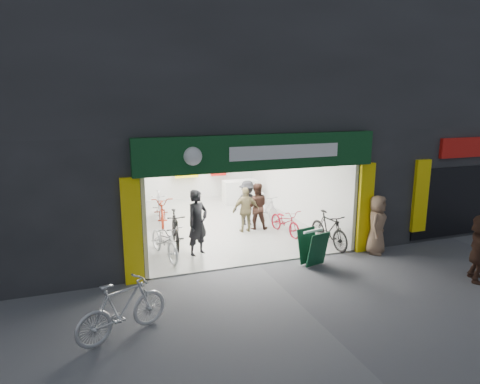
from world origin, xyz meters
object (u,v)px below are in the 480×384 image
bike_left_front (164,240)px  sandwich_board (313,247)px  bike_right_front (329,230)px  pedestrian_near (377,225)px  parked_bike (122,308)px

bike_left_front → sandwich_board: 4.07m
bike_right_front → pedestrian_near: (1.00, -0.90, 0.32)m
bike_right_front → pedestrian_near: size_ratio=1.05×
sandwich_board → bike_left_front: bearing=139.5°
bike_left_front → parked_bike: (-1.44, -3.75, 0.06)m
bike_right_front → parked_bike: size_ratio=0.96×
bike_left_front → pedestrian_near: pedestrian_near is taller
bike_right_front → bike_left_front: bearing=165.6°
bike_left_front → bike_right_front: 4.83m
parked_bike → pedestrian_near: 7.51m
sandwich_board → parked_bike: bearing=-172.6°
bike_left_front → parked_bike: 4.02m
bike_right_front → sandwich_board: 1.60m
parked_bike → sandwich_board: (5.05, 1.87, -0.04)m
parked_bike → pedestrian_near: size_ratio=1.10×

